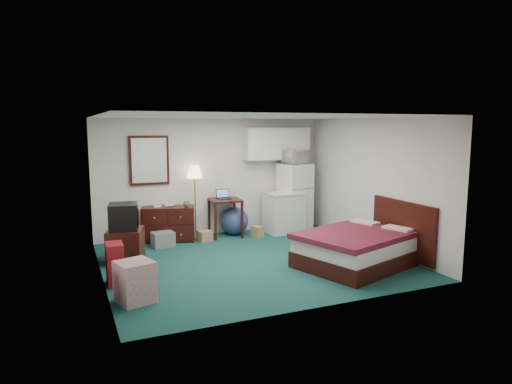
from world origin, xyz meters
name	(u,v)px	position (x,y,z in m)	size (l,w,h in m)	color
floor	(253,261)	(0.00, 0.00, 0.00)	(5.00, 4.50, 0.01)	#0D373E
ceiling	(252,116)	(0.00, 0.00, 2.50)	(5.00, 4.50, 0.01)	silver
walls	(253,190)	(0.00, 0.00, 1.25)	(5.01, 4.51, 2.50)	silver
mirror	(149,160)	(-1.35, 2.22, 1.65)	(0.80, 0.06, 1.00)	white
upper_cabinets	(277,144)	(1.45, 2.08, 1.95)	(1.50, 0.35, 0.70)	silver
headboard	(403,229)	(2.46, -0.95, 0.55)	(0.06, 1.56, 1.00)	black
dresser	(169,224)	(-1.04, 1.98, 0.36)	(1.05, 0.48, 0.71)	black
floor_lamp	(195,202)	(-0.45, 2.05, 0.76)	(0.33, 0.33, 1.53)	gold
desk	(225,218)	(0.16, 1.89, 0.40)	(0.64, 0.64, 0.80)	black
exercise_ball	(234,221)	(0.39, 1.96, 0.30)	(0.61, 0.61, 0.61)	navy
kitchen_counter	(284,213)	(1.48, 1.74, 0.43)	(0.79, 0.60, 0.86)	silver
fridge	(295,197)	(1.81, 1.88, 0.75)	(0.62, 0.62, 1.51)	white
bed	(356,249)	(1.48, -0.95, 0.29)	(1.80, 1.40, 0.58)	maroon
tv_stand	(126,245)	(-2.04, 0.84, 0.29)	(0.57, 0.63, 0.57)	black
suitcase	(115,264)	(-2.34, -0.30, 0.31)	(0.24, 0.39, 0.63)	maroon
retail_box	(135,282)	(-2.17, -1.11, 0.28)	(0.45, 0.45, 0.56)	silver
file_bin	(163,239)	(-1.25, 1.57, 0.14)	(0.41, 0.31, 0.29)	gray
cardboard_box_a	(205,236)	(-0.38, 1.64, 0.11)	(0.26, 0.22, 0.22)	#856148
cardboard_box_b	(257,232)	(0.76, 1.56, 0.12)	(0.20, 0.23, 0.23)	#856148
laptop	(224,194)	(0.15, 1.91, 0.90)	(0.29, 0.24, 0.20)	black
crt_tv	(123,217)	(-2.06, 0.85, 0.80)	(0.49, 0.52, 0.45)	black
microwave	(295,155)	(1.81, 1.86, 1.70)	(0.56, 0.31, 0.38)	white
book_a	(154,202)	(-1.32, 2.04, 0.81)	(0.15, 0.02, 0.20)	#856148
book_b	(165,200)	(-1.08, 2.11, 0.83)	(0.18, 0.02, 0.24)	#856148
mug	(186,203)	(-0.70, 1.83, 0.78)	(0.13, 0.10, 0.13)	#4F853E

